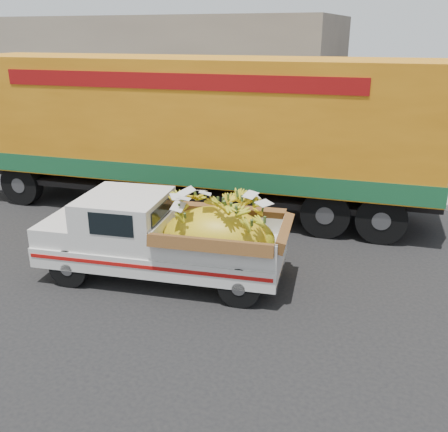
% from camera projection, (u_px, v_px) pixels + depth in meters
% --- Properties ---
extents(ground, '(100.00, 100.00, 0.00)m').
position_uv_depth(ground, '(144.00, 262.00, 10.08)').
color(ground, black).
rests_on(ground, ground).
extents(curb, '(60.00, 0.25, 0.15)m').
position_uv_depth(curb, '(244.00, 183.00, 15.09)').
color(curb, gray).
rests_on(curb, ground).
extents(sidewalk, '(60.00, 4.00, 0.14)m').
position_uv_depth(sidewalk, '(266.00, 167.00, 16.91)').
color(sidewalk, gray).
rests_on(sidewalk, ground).
extents(building_left, '(18.00, 6.00, 5.00)m').
position_uv_depth(building_left, '(147.00, 73.00, 24.05)').
color(building_left, gray).
rests_on(building_left, ground).
extents(pickup_truck, '(4.69, 2.35, 1.57)m').
position_uv_depth(pickup_truck, '(180.00, 238.00, 9.08)').
color(pickup_truck, black).
rests_on(pickup_truck, ground).
extents(semi_trailer, '(12.04, 3.73, 3.80)m').
position_uv_depth(semi_trailer, '(193.00, 128.00, 12.43)').
color(semi_trailer, black).
rests_on(semi_trailer, ground).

